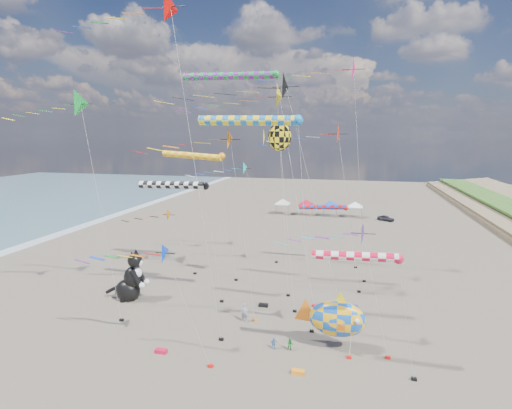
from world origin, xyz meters
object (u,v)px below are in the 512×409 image
Objects in this scene: fish_inflatable at (336,319)px; cat_inflatable at (130,275)px; person_adult at (245,313)px; parked_car at (386,218)px; child_blue at (274,343)px; child_green at (290,345)px.

cat_inflatable is at bearing 166.59° from fish_inflatable.
person_adult is (-8.19, 3.01, -1.77)m from fish_inflatable.
cat_inflatable is 54.21m from parked_car.
parked_car is at bearing 53.50° from child_blue.
cat_inflatable is at bearing 136.47° from child_blue.
person_adult is 5.30m from child_blue.
cat_inflatable is 0.90× the size of fish_inflatable.
person_adult is at bearing 159.82° from fish_inflatable.
cat_inflatable reaches higher than child_blue.
person_adult reaches higher than child_blue.
fish_inflatable is 6.11× the size of child_blue.
child_blue is at bearing -22.69° from cat_inflatable.
person_adult is (12.62, -1.95, -1.78)m from cat_inflatable.
parked_car reaches higher than child_blue.
cat_inflatable is 5.51× the size of child_blue.
parked_car reaches higher than child_green.
person_adult reaches higher than parked_car.
fish_inflatable reaches higher than person_adult.
fish_inflatable is 5.85× the size of child_green.
child_green is (17.36, -5.88, -2.15)m from cat_inflatable.
fish_inflatable is 5.31m from child_blue.
parked_car is at bearing 56.04° from cat_inflatable.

